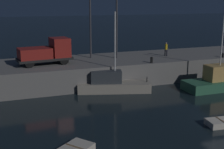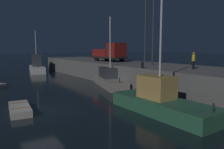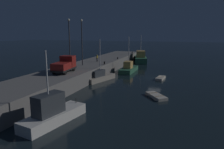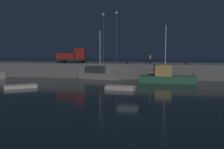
{
  "view_description": "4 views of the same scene",
  "coord_description": "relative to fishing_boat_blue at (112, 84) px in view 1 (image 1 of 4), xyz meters",
  "views": [
    {
      "loc": [
        -15.54,
        -17.51,
        8.7
      ],
      "look_at": [
        -5.47,
        10.44,
        1.44
      ],
      "focal_mm": 48.74,
      "sensor_mm": 36.0,
      "label": 1
    },
    {
      "loc": [
        14.8,
        -4.1,
        4.36
      ],
      "look_at": [
        -5.33,
        9.44,
        1.38
      ],
      "focal_mm": 35.2,
      "sensor_mm": 36.0,
      "label": 2
    },
    {
      "loc": [
        -41.86,
        -5.84,
        9.03
      ],
      "look_at": [
        -5.02,
        7.19,
        1.18
      ],
      "focal_mm": 34.38,
      "sensor_mm": 36.0,
      "label": 3
    },
    {
      "loc": [
        3.32,
        -28.32,
        4.3
      ],
      "look_at": [
        -3.35,
        7.92,
        0.89
      ],
      "focal_mm": 38.63,
      "sensor_mm": 36.0,
      "label": 4
    }
  ],
  "objects": [
    {
      "name": "pier_quay",
      "position": [
        5.85,
        4.35,
        0.41
      ],
      "size": [
        57.99,
        7.88,
        2.38
      ],
      "color": "slate",
      "rests_on": "ground"
    },
    {
      "name": "dockworker",
      "position": [
        8.12,
        3.9,
        2.5
      ],
      "size": [
        0.35,
        0.41,
        1.58
      ],
      "color": "black",
      "rests_on": "pier_quay"
    },
    {
      "name": "bollard_east",
      "position": [
        13.75,
        0.86,
        1.84
      ],
      "size": [
        0.28,
        0.28,
        0.48
      ],
      "primitive_type": "cylinder",
      "color": "black",
      "rests_on": "pier_quay"
    },
    {
      "name": "bollard_west",
      "position": [
        4.66,
        0.77,
        1.91
      ],
      "size": [
        0.28,
        0.28,
        0.61
      ],
      "primitive_type": "cylinder",
      "color": "black",
      "rests_on": "pier_quay"
    },
    {
      "name": "fishing_boat_blue",
      "position": [
        0.0,
        0.0,
        0.0
      ],
      "size": [
        7.33,
        3.98,
        7.7
      ],
      "color": "gray",
      "rests_on": "ground"
    },
    {
      "name": "utility_truck",
      "position": [
        -5.6,
        3.81,
        2.85
      ],
      "size": [
        5.6,
        2.86,
        2.61
      ],
      "color": "black",
      "rests_on": "pier_quay"
    },
    {
      "name": "lamp_post_east",
      "position": [
        2.19,
        4.52,
        6.79
      ],
      "size": [
        0.44,
        0.44,
        8.99
      ],
      "color": "#38383D",
      "rests_on": "pier_quay"
    },
    {
      "name": "lamp_post_west",
      "position": [
        -0.45,
        5.76,
        6.77
      ],
      "size": [
        0.44,
        0.44,
        8.97
      ],
      "color": "#38383D",
      "rests_on": "pier_quay"
    },
    {
      "name": "fishing_boat_white",
      "position": [
        10.58,
        -2.81,
        -0.01
      ],
      "size": [
        7.8,
        2.66,
        8.07
      ],
      "color": "#2D6647",
      "rests_on": "ground"
    }
  ]
}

